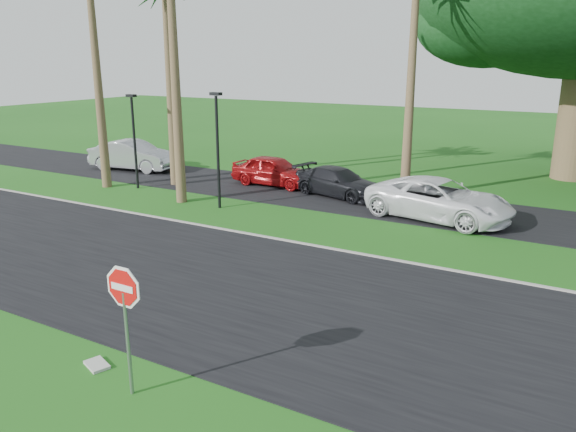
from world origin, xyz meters
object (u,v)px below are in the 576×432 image
(stop_sign_near, at_px, (125,304))
(car_red, at_px, (274,171))
(car_dark, at_px, (338,182))
(car_minivan, at_px, (439,200))
(car_silver, at_px, (133,156))

(stop_sign_near, xyz_separation_m, car_red, (-6.70, 16.16, -1.06))
(car_dark, bearing_deg, car_minivan, -93.75)
(car_silver, height_order, car_red, car_silver)
(car_silver, bearing_deg, car_dark, -98.46)
(car_minivan, bearing_deg, stop_sign_near, -177.02)
(car_red, bearing_deg, car_minivan, -102.43)
(stop_sign_near, relative_size, car_silver, 0.54)
(car_minivan, bearing_deg, car_red, 87.09)
(car_red, distance_m, car_dark, 3.60)
(stop_sign_near, distance_m, car_dark, 16.08)
(car_dark, distance_m, car_minivan, 5.11)
(car_dark, relative_size, car_minivan, 0.78)
(stop_sign_near, height_order, car_silver, stop_sign_near)
(car_silver, height_order, car_minivan, car_silver)
(car_silver, relative_size, car_minivan, 0.88)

